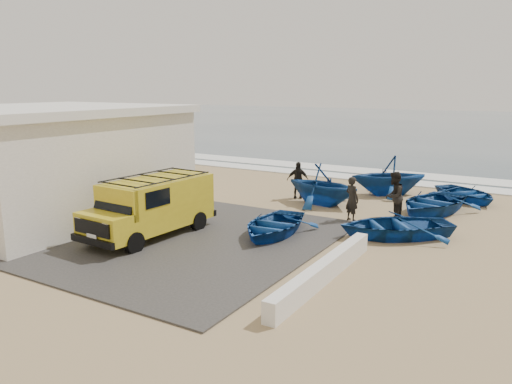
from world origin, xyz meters
The scene contains 17 objects.
ground centered at (0.00, 0.00, 0.00)m, with size 160.00×160.00×0.00m, color tan.
slab centered at (-2.00, -2.00, 0.03)m, with size 12.00×10.00×0.05m, color #413E3B.
ocean centered at (0.00, 56.00, 0.00)m, with size 180.00×88.00×0.01m, color #385166.
surf_line centered at (0.00, 12.00, 0.03)m, with size 180.00×1.60×0.06m, color white.
surf_wash centered at (0.00, 14.50, 0.02)m, with size 180.00×2.20×0.04m, color white.
building centered at (-7.50, -2.00, 2.16)m, with size 8.40×9.40×4.30m.
parapet centered at (5.00, -3.00, 0.28)m, with size 0.35×6.00×0.55m, color silver.
van centered at (-1.70, -2.23, 1.11)m, with size 2.15×4.90×2.06m.
boat_near_left centered at (1.83, -0.04, 0.37)m, with size 2.57×3.59×0.74m, color navy.
boat_near_right centered at (5.50, 1.94, 0.40)m, with size 2.76×3.86×0.80m, color navy.
boat_mid_left centered at (1.41, 5.08, 0.90)m, with size 2.95×3.41×1.80m, color navy.
boat_mid_right centered at (5.87, 6.05, 0.43)m, with size 2.93×4.11×0.85m, color navy.
boat_far_left centered at (3.31, 8.54, 0.94)m, with size 3.08×3.57×1.88m, color navy.
boat_far_right centered at (6.71, 9.06, 0.35)m, with size 2.40×3.36×0.70m, color navy.
fisherman_front centered at (3.47, 3.18, 0.86)m, with size 0.63×0.41×1.72m, color black.
fisherman_middle centered at (4.83, 4.06, 0.95)m, with size 0.92×0.72×1.90m, color black.
fisherman_back centered at (-0.07, 5.70, 0.85)m, with size 0.99×0.41×1.69m, color black.
Camera 1 is at (9.86, -14.62, 5.06)m, focal length 35.00 mm.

